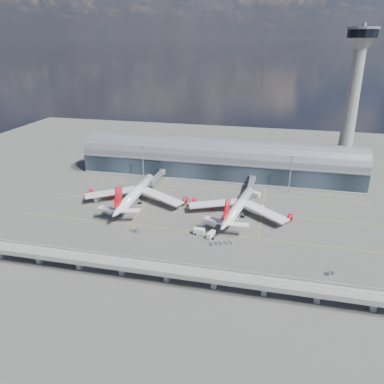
% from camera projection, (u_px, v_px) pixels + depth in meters
% --- Properties ---
extents(ground, '(500.00, 500.00, 0.00)m').
position_uv_depth(ground, '(196.00, 223.00, 206.02)').
color(ground, '#474744').
rests_on(ground, ground).
extents(taxi_lines, '(200.00, 80.12, 0.01)m').
position_uv_depth(taxi_lines, '(204.00, 207.00, 225.94)').
color(taxi_lines, gold).
rests_on(taxi_lines, ground).
extents(terminal, '(200.00, 30.00, 28.00)m').
position_uv_depth(terminal, '(219.00, 161.00, 272.00)').
color(terminal, '#1D2831').
rests_on(terminal, ground).
extents(control_tower, '(19.00, 19.00, 103.00)m').
position_uv_depth(control_tower, '(351.00, 109.00, 243.37)').
color(control_tower, gray).
rests_on(control_tower, ground).
extents(guideway, '(220.00, 8.50, 7.20)m').
position_uv_depth(guideway, '(166.00, 270.00, 154.45)').
color(guideway, gray).
rests_on(guideway, ground).
extents(floodlight_mast_left, '(3.00, 0.70, 25.70)m').
position_uv_depth(floodlight_mast_left, '(143.00, 163.00, 260.93)').
color(floodlight_mast_left, gray).
rests_on(floodlight_mast_left, ground).
extents(floodlight_mast_right, '(3.00, 0.70, 25.70)m').
position_uv_depth(floodlight_mast_right, '(290.00, 174.00, 239.90)').
color(floodlight_mast_right, gray).
rests_on(floodlight_mast_right, ground).
extents(airliner_left, '(65.67, 68.95, 21.04)m').
position_uv_depth(airliner_left, '(135.00, 193.00, 229.49)').
color(airliner_left, white).
rests_on(airliner_left, ground).
extents(airliner_right, '(60.69, 63.49, 20.18)m').
position_uv_depth(airliner_right, '(239.00, 207.00, 213.16)').
color(airliner_right, white).
rests_on(airliner_right, ground).
extents(jet_bridge_left, '(4.40, 28.00, 7.25)m').
position_uv_depth(jet_bridge_left, '(158.00, 177.00, 260.08)').
color(jet_bridge_left, gray).
rests_on(jet_bridge_left, ground).
extents(jet_bridge_right, '(4.40, 32.00, 7.25)m').
position_uv_depth(jet_bridge_right, '(251.00, 185.00, 244.81)').
color(jet_bridge_right, gray).
rests_on(jet_bridge_right, ground).
extents(service_truck_0, '(2.58, 6.37, 2.58)m').
position_uv_depth(service_truck_0, '(98.00, 199.00, 234.02)').
color(service_truck_0, white).
rests_on(service_truck_0, ground).
extents(service_truck_1, '(5.85, 3.16, 3.29)m').
position_uv_depth(service_truck_1, '(199.00, 231.00, 193.44)').
color(service_truck_1, white).
rests_on(service_truck_1, ground).
extents(service_truck_2, '(7.04, 2.92, 2.48)m').
position_uv_depth(service_truck_2, '(232.00, 220.00, 206.92)').
color(service_truck_2, white).
rests_on(service_truck_2, ground).
extents(service_truck_3, '(4.13, 6.62, 2.99)m').
position_uv_depth(service_truck_3, '(211.00, 235.00, 190.36)').
color(service_truck_3, white).
rests_on(service_truck_3, ground).
extents(service_truck_4, '(2.84, 5.29, 2.98)m').
position_uv_depth(service_truck_4, '(262.00, 209.00, 218.78)').
color(service_truck_4, white).
rests_on(service_truck_4, ground).
extents(service_truck_5, '(7.26, 4.80, 3.28)m').
position_uv_depth(service_truck_5, '(255.00, 194.00, 239.48)').
color(service_truck_5, white).
rests_on(service_truck_5, ground).
extents(cargo_train_0, '(5.72, 3.35, 1.85)m').
position_uv_depth(cargo_train_0, '(136.00, 230.00, 196.11)').
color(cargo_train_0, gray).
rests_on(cargo_train_0, ground).
extents(cargo_train_1, '(11.83, 6.07, 1.62)m').
position_uv_depth(cargo_train_1, '(222.00, 243.00, 184.10)').
color(cargo_train_1, gray).
rests_on(cargo_train_1, ground).
extents(cargo_train_2, '(4.40, 3.58, 1.48)m').
position_uv_depth(cargo_train_2, '(331.00, 273.00, 160.66)').
color(cargo_train_2, gray).
rests_on(cargo_train_2, ground).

